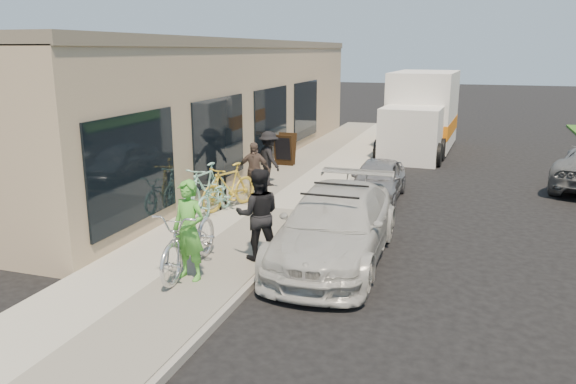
# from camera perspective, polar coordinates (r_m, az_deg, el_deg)

# --- Properties ---
(ground) EXTENTS (120.00, 120.00, 0.00)m
(ground) POSITION_cam_1_polar(r_m,az_deg,el_deg) (10.63, 1.21, -7.33)
(ground) COLOR black
(ground) RESTS_ON ground
(sidewalk) EXTENTS (3.00, 34.00, 0.15)m
(sidewalk) POSITION_cam_1_polar(r_m,az_deg,el_deg) (13.92, -3.00, -1.75)
(sidewalk) COLOR #A29F92
(sidewalk) RESTS_ON ground
(curb) EXTENTS (0.12, 34.00, 0.13)m
(curb) POSITION_cam_1_polar(r_m,az_deg,el_deg) (13.46, 3.17, -2.37)
(curb) COLOR gray
(curb) RESTS_ON ground
(storefront) EXTENTS (3.60, 20.00, 4.22)m
(storefront) POSITION_cam_1_polar(r_m,az_deg,el_deg) (19.33, -6.70, 8.86)
(storefront) COLOR tan
(storefront) RESTS_ON ground
(bike_rack) EXTENTS (0.16, 0.58, 0.83)m
(bike_rack) POSITION_cam_1_polar(r_m,az_deg,el_deg) (13.79, -6.66, 0.49)
(bike_rack) COLOR black
(bike_rack) RESTS_ON sidewalk
(sandwich_board) EXTENTS (0.64, 0.65, 1.05)m
(sandwich_board) POSITION_cam_1_polar(r_m,az_deg,el_deg) (18.77, -0.32, 4.37)
(sandwich_board) COLOR black
(sandwich_board) RESTS_ON sidewalk
(sedan_white) EXTENTS (2.00, 4.74, 1.40)m
(sedan_white) POSITION_cam_1_polar(r_m,az_deg,el_deg) (10.65, 4.85, -3.44)
(sedan_white) COLOR #B8B8B4
(sedan_white) RESTS_ON ground
(sedan_silver) EXTENTS (1.28, 3.17, 1.08)m
(sedan_silver) POSITION_cam_1_polar(r_m,az_deg,el_deg) (15.17, 9.08, 1.24)
(sedan_silver) COLOR gray
(sedan_silver) RESTS_ON ground
(moving_truck) EXTENTS (2.59, 6.33, 3.07)m
(moving_truck) POSITION_cam_1_polar(r_m,az_deg,el_deg) (22.89, 13.37, 7.49)
(moving_truck) COLOR silver
(moving_truck) RESTS_ON ground
(tandem_bike) EXTENTS (0.94, 2.26, 1.16)m
(tandem_bike) POSITION_cam_1_polar(r_m,az_deg,el_deg) (9.90, -9.93, -4.72)
(tandem_bike) COLOR silver
(tandem_bike) RESTS_ON sidewalk
(woman_rider) EXTENTS (0.68, 0.51, 1.70)m
(woman_rider) POSITION_cam_1_polar(r_m,az_deg,el_deg) (9.48, -10.04, -3.85)
(woman_rider) COLOR green
(woman_rider) RESTS_ON sidewalk
(man_standing) EXTENTS (1.01, 0.91, 1.70)m
(man_standing) POSITION_cam_1_polar(r_m,az_deg,el_deg) (10.24, -3.05, -2.28)
(man_standing) COLOR black
(man_standing) RESTS_ON sidewalk
(cruiser_bike_a) EXTENTS (0.71, 1.89, 1.11)m
(cruiser_bike_a) POSITION_cam_1_polar(r_m,az_deg,el_deg) (13.60, -8.42, 0.47)
(cruiser_bike_a) COLOR #8CD1BF
(cruiser_bike_a) RESTS_ON sidewalk
(cruiser_bike_b) EXTENTS (0.64, 1.64, 0.85)m
(cruiser_bike_b) POSITION_cam_1_polar(r_m,az_deg,el_deg) (13.26, -7.39, -0.43)
(cruiser_bike_b) COLOR #8CD1BF
(cruiser_bike_b) RESTS_ON sidewalk
(cruiser_bike_c) EXTENTS (1.11, 1.87, 1.09)m
(cruiser_bike_c) POSITION_cam_1_polar(r_m,az_deg,el_deg) (13.67, -6.02, 0.57)
(cruiser_bike_c) COLOR gold
(cruiser_bike_c) RESTS_ON sidewalk
(bystander_a) EXTENTS (1.13, 1.09, 1.54)m
(bystander_a) POSITION_cam_1_polar(r_m,az_deg,el_deg) (15.92, -1.96, 3.43)
(bystander_a) COLOR black
(bystander_a) RESTS_ON sidewalk
(bystander_b) EXTENTS (0.90, 0.47, 1.48)m
(bystander_b) POSITION_cam_1_polar(r_m,az_deg,el_deg) (14.50, -3.49, 2.20)
(bystander_b) COLOR brown
(bystander_b) RESTS_ON sidewalk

